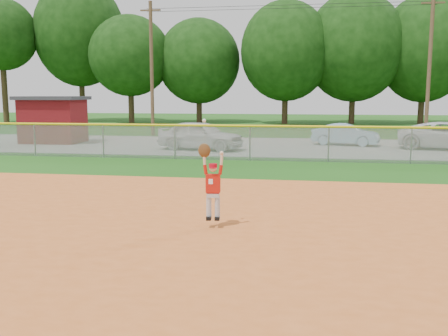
# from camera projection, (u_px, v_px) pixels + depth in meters

# --- Properties ---
(ground) EXTENTS (120.00, 120.00, 0.00)m
(ground) POSITION_uv_depth(u_px,v_px,m) (206.00, 216.00, 11.86)
(ground) COLOR #1A4E11
(ground) RESTS_ON ground
(clay_infield) EXTENTS (24.00, 16.00, 0.04)m
(clay_infield) POSITION_uv_depth(u_px,v_px,m) (174.00, 254.00, 8.92)
(clay_infield) COLOR #CA5F24
(clay_infield) RESTS_ON ground
(parking_strip) EXTENTS (44.00, 10.00, 0.03)m
(parking_strip) POSITION_uv_depth(u_px,v_px,m) (261.00, 146.00, 27.49)
(parking_strip) COLOR gray
(parking_strip) RESTS_ON ground
(car_white_a) EXTENTS (4.64, 2.61, 1.49)m
(car_white_a) POSITION_uv_depth(u_px,v_px,m) (201.00, 135.00, 25.45)
(car_white_a) COLOR silver
(car_white_a) RESTS_ON parking_strip
(car_blue) EXTENTS (3.82, 2.16, 1.19)m
(car_blue) POSITION_uv_depth(u_px,v_px,m) (345.00, 134.00, 27.70)
(car_blue) COLOR #8AB2CD
(car_blue) RESTS_ON parking_strip
(utility_shed) EXTENTS (3.69, 2.90, 2.72)m
(utility_shed) POSITION_uv_depth(u_px,v_px,m) (53.00, 119.00, 29.09)
(utility_shed) COLOR #550C0E
(utility_shed) RESTS_ON ground
(outfield_fence) EXTENTS (40.06, 0.10, 1.55)m
(outfield_fence) POSITION_uv_depth(u_px,v_px,m) (250.00, 140.00, 21.50)
(outfield_fence) COLOR gray
(outfield_fence) RESTS_ON ground
(power_lines) EXTENTS (19.40, 0.24, 9.00)m
(power_lines) POSITION_uv_depth(u_px,v_px,m) (285.00, 66.00, 32.51)
(power_lines) COLOR #4C3823
(power_lines) RESTS_ON ground
(tree_line) EXTENTS (62.37, 13.00, 14.43)m
(tree_line) POSITION_uv_depth(u_px,v_px,m) (291.00, 44.00, 47.64)
(tree_line) COLOR #422D1C
(tree_line) RESTS_ON ground
(ballplayer) EXTENTS (0.54, 0.24, 2.15)m
(ballplayer) POSITION_uv_depth(u_px,v_px,m) (212.00, 182.00, 10.54)
(ballplayer) COLOR silver
(ballplayer) RESTS_ON ground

